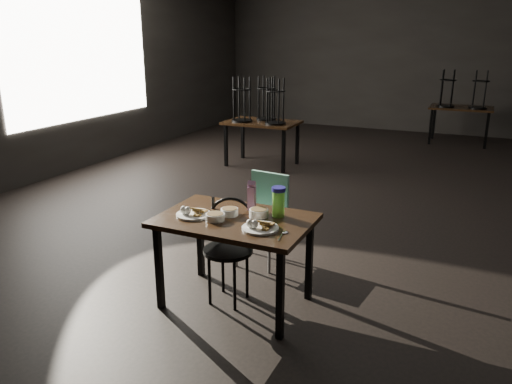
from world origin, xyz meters
The scene contains 14 objects.
room centered at (-0.06, 0.01, 2.33)m, with size 12.00×12.04×3.22m.
main_table centered at (-0.64, -2.63, 0.67)m, with size 1.20×0.80×0.75m.
plate_left centered at (-0.97, -2.72, 0.77)m, with size 0.28×0.28×0.09m.
plate_right centered at (-0.37, -2.76, 0.77)m, with size 0.28×0.28×0.09m.
bowl_near centered at (-0.71, -2.59, 0.78)m, with size 0.14×0.14×0.05m.
bowl_far centered at (-0.49, -2.52, 0.78)m, with size 0.15×0.15×0.06m.
bowl_big centered at (-0.76, -2.73, 0.78)m, with size 0.15×0.15×0.05m.
juice_carton centered at (-0.61, -2.39, 0.86)m, with size 0.07×0.07×0.25m.
water_bottle centered at (-0.35, -2.45, 0.87)m, with size 0.11×0.11×0.24m.
spoon centered at (-0.17, -2.76, 0.75)m, with size 0.05×0.20×0.01m.
bentwood_chair centered at (-0.73, -2.55, 0.51)m, with size 0.44×0.44×0.85m.
school_chair centered at (-0.77, -1.78, 0.52)m, with size 0.45×0.45×0.87m.
bg_table_left centered at (-2.32, 1.67, 0.78)m, with size 1.20×0.80×1.48m.
bg_table_far centered at (0.61, 4.96, 0.75)m, with size 1.20×0.80×1.48m.
Camera 1 is at (1.04, -5.90, 2.12)m, focal length 35.00 mm.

